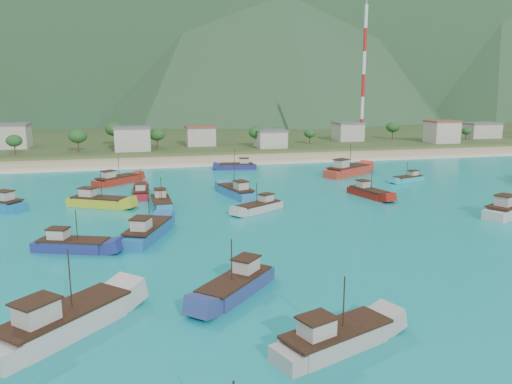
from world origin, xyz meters
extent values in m
plane|color=#0C8B7F|center=(0.00, 0.00, 0.00)|extent=(600.00, 600.00, 0.00)
cube|color=beige|center=(0.00, 79.00, 0.00)|extent=(400.00, 18.00, 1.20)
cube|color=#385123|center=(0.00, 140.00, 0.00)|extent=(400.00, 110.00, 2.40)
cube|color=white|center=(0.00, 69.50, 0.00)|extent=(400.00, 2.50, 0.08)
cube|color=#385942|center=(120.00, 400.00, 100.00)|extent=(1100.00, 160.00, 200.00)
cube|color=#284C2D|center=(-40.00, 300.00, 75.00)|extent=(800.00, 160.00, 150.00)
cube|color=beige|center=(-63.35, 112.43, 5.30)|extent=(9.13, 9.97, 7.39)
cube|color=beige|center=(-26.13, 95.81, 5.06)|extent=(10.58, 8.21, 6.92)
cube|color=beige|center=(-3.85, 105.50, 4.61)|extent=(9.32, 7.77, 6.02)
cube|color=beige|center=(17.64, 94.57, 4.23)|extent=(9.09, 9.17, 5.27)
cube|color=beige|center=(51.26, 109.27, 4.74)|extent=(9.33, 9.00, 6.29)
cube|color=beige|center=(80.85, 94.81, 5.27)|extent=(9.65, 8.58, 7.34)
cube|color=beige|center=(106.66, 107.69, 4.34)|extent=(12.78, 9.14, 5.48)
cylinder|color=red|center=(56.05, 108.00, 5.60)|extent=(1.20, 1.20, 7.99)
cylinder|color=white|center=(56.05, 108.00, 13.59)|extent=(1.20, 1.20, 7.99)
cylinder|color=red|center=(56.05, 108.00, 21.58)|extent=(1.20, 1.20, 7.99)
cylinder|color=white|center=(56.05, 108.00, 29.58)|extent=(1.20, 1.20, 7.99)
cylinder|color=red|center=(56.05, 108.00, 37.57)|extent=(1.20, 1.20, 7.99)
cylinder|color=white|center=(56.05, 108.00, 45.57)|extent=(1.20, 1.20, 7.99)
cube|color=#ABA39A|center=(-10.36, -29.05, 0.56)|extent=(11.02, 6.74, 1.93)
cube|color=beige|center=(-12.38, -29.83, 2.31)|extent=(2.95, 2.68, 1.57)
cylinder|color=#382114|center=(-9.80, -28.83, 3.70)|extent=(0.12, 0.12, 4.34)
cube|color=beige|center=(-47.12, 27.24, 2.41)|extent=(3.21, 3.11, 1.63)
cube|color=#3076B8|center=(-6.92, 29.26, 0.60)|extent=(5.89, 11.45, 2.00)
cube|color=beige|center=(-6.36, 27.08, 2.41)|extent=(2.57, 2.92, 1.62)
cylinder|color=#382114|center=(-7.08, 29.86, 3.84)|extent=(0.12, 0.12, 4.49)
cube|color=gold|center=(-31.83, 26.32, 0.57)|extent=(10.88, 7.91, 1.94)
cube|color=beige|center=(-33.74, 27.37, 2.33)|extent=(3.07, 2.88, 1.58)
cylinder|color=#382114|center=(-31.29, 26.03, 3.73)|extent=(0.12, 0.12, 4.37)
cube|color=beige|center=(-31.43, -21.43, 0.76)|extent=(11.56, 11.80, 2.32)
cube|color=beige|center=(-33.24, -23.31, 2.86)|extent=(3.69, 3.71, 1.88)
cylinder|color=#382114|center=(-30.93, -20.91, 4.53)|extent=(0.12, 0.12, 5.22)
cube|color=#2060A1|center=(-23.99, 5.03, 0.64)|extent=(7.50, 11.85, 2.08)
cube|color=beige|center=(-24.89, 2.87, 2.52)|extent=(2.93, 3.20, 1.69)
cylinder|color=#382114|center=(-23.74, 5.63, 4.02)|extent=(0.12, 0.12, 4.68)
cube|color=#2AA9B3|center=(33.45, 35.69, 0.33)|extent=(8.40, 4.79, 1.46)
cube|color=beige|center=(35.02, 36.21, 1.66)|extent=(2.20, 1.98, 1.19)
cylinder|color=#382114|center=(33.02, 35.55, 2.71)|extent=(0.12, 0.12, 3.30)
cube|color=#AD182D|center=(-24.57, 33.87, 0.47)|extent=(3.19, 9.69, 1.74)
cube|color=beige|center=(-24.65, 31.91, 2.05)|extent=(1.84, 2.24, 1.42)
cylinder|color=#382114|center=(-24.55, 34.41, 3.30)|extent=(0.12, 0.12, 3.92)
cube|color=navy|center=(-16.12, -16.83, 0.57)|extent=(9.55, 9.97, 1.94)
cube|color=beige|center=(-14.64, -15.23, 2.33)|extent=(3.08, 3.11, 1.58)
cylinder|color=#382114|center=(-16.53, -17.28, 3.72)|extent=(0.12, 0.12, 4.36)
cube|color=red|center=(23.88, 46.57, 0.82)|extent=(13.55, 10.30, 2.44)
cube|color=beige|center=(21.52, 45.16, 3.03)|extent=(3.88, 3.68, 1.98)
cylinder|color=#382114|center=(24.53, 46.96, 4.79)|extent=(0.12, 0.12, 5.49)
cube|color=navy|center=(-0.22, 62.00, 0.47)|extent=(9.88, 4.27, 1.74)
cube|color=beige|center=(1.71, 61.70, 2.04)|extent=(2.42, 2.07, 1.41)
cylinder|color=#382114|center=(-0.75, 62.08, 3.29)|extent=(0.12, 0.12, 3.91)
cube|color=#A22516|center=(-29.45, 47.82, 0.56)|extent=(10.04, 9.18, 1.91)
cube|color=beige|center=(-31.09, 46.42, 2.29)|extent=(3.07, 3.02, 1.56)
cylinder|color=#382114|center=(-28.99, 48.20, 3.67)|extent=(0.12, 0.12, 4.31)
cube|color=#BDB5AB|center=(-5.49, 16.51, 0.42)|extent=(9.03, 7.11, 1.64)
cube|color=beige|center=(-3.93, 17.51, 1.91)|extent=(2.62, 2.50, 1.33)
cylinder|color=#382114|center=(-5.92, 16.23, 3.09)|extent=(0.12, 0.12, 3.69)
cube|color=beige|center=(33.70, 4.21, 0.70)|extent=(12.41, 8.55, 2.20)
cube|color=beige|center=(31.48, 3.12, 2.69)|extent=(3.44, 3.20, 1.78)
cube|color=maroon|center=(17.73, 22.72, 0.48)|extent=(5.06, 10.08, 1.76)
cube|color=beige|center=(17.26, 24.64, 2.07)|extent=(2.24, 2.56, 1.43)
cylinder|color=#382114|center=(17.86, 22.18, 3.34)|extent=(0.12, 0.12, 3.96)
cube|color=#2182B8|center=(-21.30, 22.41, 0.51)|extent=(3.33, 10.16, 1.83)
cube|color=beige|center=(-21.37, 24.46, 2.17)|extent=(1.92, 2.35, 1.49)
cylinder|color=#382114|center=(-21.28, 21.83, 3.49)|extent=(0.12, 0.12, 4.11)
cube|color=navy|center=(-33.31, 1.43, 0.48)|extent=(10.10, 6.10, 1.76)
cube|color=beige|center=(-35.17, 2.13, 2.08)|extent=(2.69, 2.44, 1.43)
cylinder|color=#382114|center=(-32.79, 1.23, 3.35)|extent=(0.12, 0.12, 3.97)
camera|label=1|loc=(-25.00, -62.68, 20.00)|focal=35.00mm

